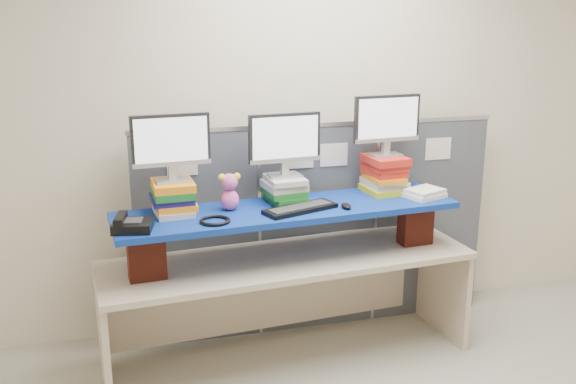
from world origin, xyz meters
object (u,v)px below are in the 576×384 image
object	(u,v)px
monitor_center	(285,141)
desk_phone	(131,225)
blue_board	(288,210)
monitor_right	(387,122)
keyboard	(300,209)
desk	(288,278)
monitor_left	(171,144)

from	to	relation	value
monitor_center	desk_phone	xyz separation A→B (m)	(-0.98, -0.32, -0.37)
blue_board	monitor_right	xyz separation A→B (m)	(0.73, 0.18, 0.51)
blue_board	keyboard	bearing A→B (deg)	-64.28
desk	blue_board	size ratio (longest dim) A/B	1.13
monitor_left	monitor_center	bearing A→B (deg)	-0.00
monitor_left	monitor_right	bearing A→B (deg)	-0.00
desk	keyboard	size ratio (longest dim) A/B	4.88
desk	monitor_center	distance (m)	0.89
keyboard	desk_phone	world-z (taller)	desk_phone
blue_board	keyboard	size ratio (longest dim) A/B	4.33
desk	monitor_center	xyz separation A→B (m)	(0.01, 0.12, 0.89)
desk	blue_board	world-z (taller)	blue_board
monitor_center	desk_phone	size ratio (longest dim) A/B	1.91
monitor_right	keyboard	distance (m)	0.87
monitor_center	monitor_right	bearing A→B (deg)	-0.00
monitor_left	desk	bearing A→B (deg)	-9.62
desk	desk_phone	distance (m)	1.12
blue_board	monitor_center	size ratio (longest dim) A/B	4.62
desk	monitor_center	bearing A→B (deg)	80.57
monitor_left	blue_board	bearing A→B (deg)	-9.62
keyboard	desk_phone	distance (m)	1.03
monitor_right	desk_phone	bearing A→B (deg)	-172.00
monitor_right	keyboard	xyz separation A→B (m)	(-0.68, -0.27, -0.47)
desk	keyboard	world-z (taller)	keyboard
blue_board	monitor_right	world-z (taller)	monitor_right
desk	monitor_left	size ratio (longest dim) A/B	5.20
monitor_center	monitor_right	size ratio (longest dim) A/B	1.00
monitor_left	desk_phone	world-z (taller)	monitor_left
monitor_center	keyboard	xyz separation A→B (m)	(0.04, -0.21, -0.39)
desk	blue_board	distance (m)	0.46
monitor_left	keyboard	size ratio (longest dim) A/B	0.94
blue_board	monitor_center	xyz separation A→B (m)	(0.01, 0.12, 0.42)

